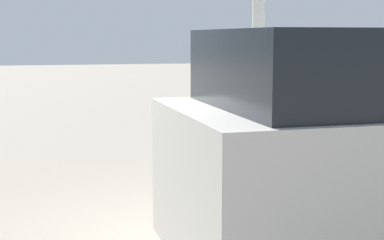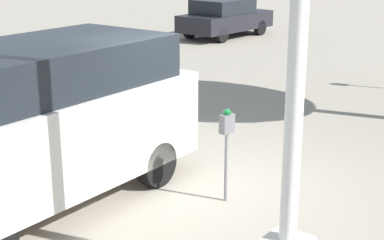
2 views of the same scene
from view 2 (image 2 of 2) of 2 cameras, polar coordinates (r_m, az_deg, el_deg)
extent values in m
plane|color=gray|center=(8.84, 0.51, -6.12)|extent=(80.00, 80.00, 0.00)
cylinder|color=gray|center=(8.10, 3.33, -4.59)|extent=(0.05, 0.05, 0.99)
cube|color=slate|center=(7.89, 3.41, -0.36)|extent=(0.22, 0.14, 0.26)
sphere|color=#14662D|center=(7.84, 3.43, 0.70)|extent=(0.11, 0.11, 0.11)
cylinder|color=silver|center=(5.51, 10.40, 10.81)|extent=(0.18, 0.18, 4.70)
cube|color=beige|center=(8.14, -15.00, -1.60)|extent=(4.66, 2.13, 1.23)
cube|color=black|center=(7.97, -14.86, 4.93)|extent=(3.74, 1.95, 0.62)
cylinder|color=black|center=(8.66, -3.52, -4.23)|extent=(0.68, 0.26, 0.68)
cylinder|color=black|center=(9.85, -11.53, -1.91)|extent=(0.68, 0.26, 0.68)
cube|color=black|center=(22.51, 3.29, 9.56)|extent=(3.96, 1.90, 0.61)
cube|color=black|center=(22.29, 3.00, 10.96)|extent=(2.21, 1.68, 0.53)
cube|color=orange|center=(24.36, 4.98, 9.71)|extent=(0.09, 0.12, 0.20)
cylinder|color=black|center=(23.95, 3.61, 9.26)|extent=(0.58, 0.23, 0.57)
cylinder|color=black|center=(23.08, 6.62, 8.89)|extent=(0.58, 0.23, 0.57)
cylinder|color=black|center=(22.10, -0.21, 8.65)|extent=(0.58, 0.23, 0.57)
cylinder|color=black|center=(21.15, 2.90, 8.26)|extent=(0.58, 0.23, 0.57)
camera|label=1|loc=(13.24, -15.49, 10.56)|focal=55.00mm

